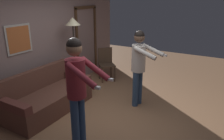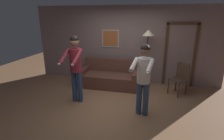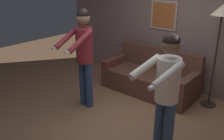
% 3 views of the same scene
% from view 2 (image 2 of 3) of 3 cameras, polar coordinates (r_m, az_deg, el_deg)
% --- Properties ---
extents(ground_plane, '(12.00, 12.00, 0.00)m').
position_cam_2_polar(ground_plane, '(4.66, -0.06, -11.65)').
color(ground_plane, '#966847').
extents(back_wall_assembly, '(6.40, 0.10, 2.60)m').
position_cam_2_polar(back_wall_assembly, '(6.07, 4.39, 8.18)').
color(back_wall_assembly, gray).
rests_on(back_wall_assembly, ground_plane).
extents(couch, '(1.90, 0.86, 0.87)m').
position_cam_2_polar(couch, '(5.83, -0.80, -2.57)').
color(couch, brown).
rests_on(couch, ground_plane).
extents(torchiere_lamp, '(0.37, 0.37, 1.86)m').
position_cam_2_polar(torchiere_lamp, '(5.56, 11.68, 9.97)').
color(torchiere_lamp, '#332D28').
rests_on(torchiere_lamp, ground_plane).
extents(person_standing_left, '(0.43, 0.70, 1.79)m').
position_cam_2_polar(person_standing_left, '(4.59, -11.90, 2.29)').
color(person_standing_left, navy).
rests_on(person_standing_left, ground_plane).
extents(person_standing_right, '(0.50, 0.73, 1.68)m').
position_cam_2_polar(person_standing_right, '(3.95, 10.28, -1.26)').
color(person_standing_right, '#334E71').
rests_on(person_standing_right, ground_plane).
extents(dining_chair_distant, '(0.59, 0.59, 0.93)m').
position_cam_2_polar(dining_chair_distant, '(5.54, 21.35, -2.10)').
color(dining_chair_distant, '#4C3828').
rests_on(dining_chair_distant, ground_plane).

